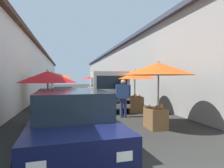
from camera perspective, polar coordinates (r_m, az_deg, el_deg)
ground at (r=15.27m, az=-8.21°, el=-4.92°), size 90.00×90.00×0.00m
building_right_concrete at (r=19.38m, az=12.89°, el=3.92°), size 49.80×7.50×5.04m
fruit_stall_near_right at (r=9.89m, az=6.74°, el=1.24°), size 2.14×2.14×2.27m
fruit_stall_mid_lane at (r=6.97m, az=13.49°, el=2.89°), size 2.50×2.50×2.38m
fruit_stall_far_left at (r=11.75m, az=-17.50°, el=1.42°), size 2.82×2.82×2.18m
fruit_stall_far_right at (r=19.18m, az=-5.23°, el=1.32°), size 2.80×2.80×2.10m
fruit_stall_near_left at (r=7.52m, az=-18.59°, el=-0.08°), size 2.15×2.15×2.09m
hatchback_car at (r=4.64m, az=-11.93°, el=-10.80°), size 3.99×2.09×1.45m
delivery_truck at (r=10.59m, az=-1.47°, el=-2.14°), size 4.99×2.14×2.08m
vendor_by_crates at (r=14.97m, az=-4.52°, el=-1.76°), size 0.26×0.61×1.51m
vendor_in_shade at (r=8.61m, az=3.35°, el=-3.37°), size 0.28×0.66×1.69m
parked_scooter at (r=14.81m, az=-18.24°, el=-3.45°), size 1.68×0.52×1.14m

